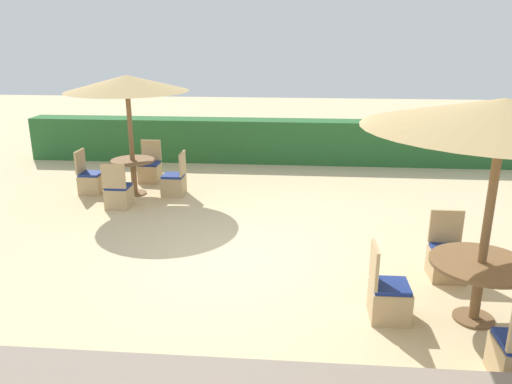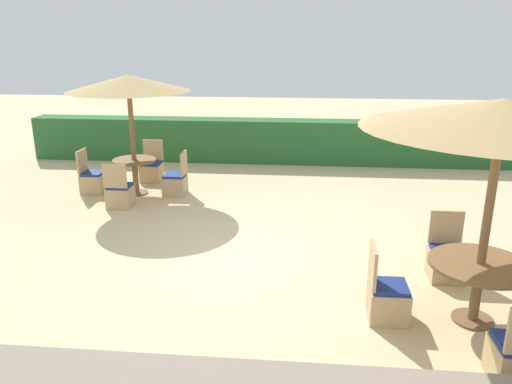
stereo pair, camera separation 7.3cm
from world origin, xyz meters
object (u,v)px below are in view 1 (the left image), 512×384
parasol_front_right (504,114)px  patio_chair_back_left_south (119,195)px  patio_chair_front_right_north (446,260)px  round_table_front_right (480,273)px  patio_chair_back_left_east (174,183)px  patio_chair_front_right_west (388,298)px  patio_chair_back_left_west (91,181)px  round_table_back_left (133,169)px  patio_chair_back_left_north (150,170)px  parasol_back_left (127,84)px

parasol_front_right → patio_chair_back_left_south: size_ratio=3.20×
patio_chair_front_right_north → patio_chair_back_left_south: (-5.57, 2.49, 0.00)m
round_table_front_right → patio_chair_back_left_east: (-4.72, 4.45, -0.35)m
patio_chair_front_right_west → patio_chair_back_left_south: 5.85m
patio_chair_back_left_west → patio_chair_back_left_south: bearing=46.7°
round_table_back_left → patio_chair_back_left_east: (0.86, 0.01, -0.29)m
round_table_front_right → patio_chair_back_left_north: size_ratio=1.25×
patio_chair_back_left_south → parasol_front_right: bearing=-32.5°
round_table_back_left → patio_chair_back_left_north: 1.02m
patio_chair_front_right_west → patio_chair_front_right_north: size_ratio=1.00×
patio_chair_front_right_north → patio_chair_back_left_east: same height
patio_chair_front_right_west → patio_chair_front_right_north: same height
round_table_front_right → patio_chair_back_left_west: patio_chair_back_left_west is taller
parasol_front_right → patio_chair_back_left_north: 8.05m
patio_chair_front_right_north → round_table_front_right: bearing=92.4°
round_table_front_right → patio_chair_front_right_north: patio_chair_front_right_north is taller
parasol_front_right → patio_chair_back_left_south: (-5.62, 3.58, -2.20)m
patio_chair_back_left_north → patio_chair_back_left_east: same height
patio_chair_front_right_north → patio_chair_back_left_south: bearing=-24.1°
patio_chair_front_right_west → patio_chair_front_right_north: (0.98, 1.13, 0.00)m
patio_chair_back_left_west → patio_chair_back_left_south: size_ratio=1.00×
parasol_front_right → patio_chair_front_right_north: parasol_front_right is taller
patio_chair_front_right_north → patio_chair_back_left_north: (-5.49, 4.33, 0.00)m
round_table_back_left → patio_chair_back_left_south: size_ratio=0.97×
parasol_back_left → round_table_back_left: size_ratio=2.74×
patio_chair_front_right_north → patio_chair_back_left_north: bearing=-38.3°
patio_chair_back_left_west → patio_chair_back_left_south: 1.26m
patio_chair_back_left_west → parasol_front_right: bearing=55.8°
patio_chair_back_left_south → patio_chair_front_right_north: bearing=-24.1°
round_table_back_left → patio_chair_back_left_east: patio_chair_back_left_east is taller
parasol_front_right → round_table_back_left: 7.39m
patio_chair_front_right_north → parasol_back_left: (-5.54, 3.36, 2.05)m
parasol_front_right → parasol_back_left: (-5.59, 4.45, -0.15)m
patio_chair_front_right_west → patio_chair_back_left_east: bearing=-140.6°
patio_chair_front_right_west → parasol_back_left: 6.72m
patio_chair_front_right_north → round_table_back_left: bearing=-31.2°
patio_chair_back_left_north → patio_chair_front_right_west: bearing=129.5°
patio_chair_front_right_west → parasol_back_left: (-4.56, 4.49, 2.05)m
parasol_back_left → round_table_front_right: bearing=-38.5°
parasol_back_left → round_table_back_left: bearing=0.0°
patio_chair_front_right_west → patio_chair_front_right_north: bearing=139.0°
patio_chair_front_right_north → patio_chair_back_left_south: size_ratio=1.00×
patio_chair_back_left_east → round_table_front_right: bearing=-133.3°
parasol_front_right → patio_chair_front_right_north: size_ratio=3.20×
round_table_front_right → parasol_back_left: 7.34m
patio_chair_front_right_north → patio_chair_back_left_north: 6.99m
patio_chair_front_right_west → patio_chair_back_left_east: 5.82m
round_table_front_right → parasol_back_left: bearing=141.5°
parasol_front_right → patio_chair_back_left_east: size_ratio=3.20×
patio_chair_back_left_north → patio_chair_back_left_west: bearing=44.0°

